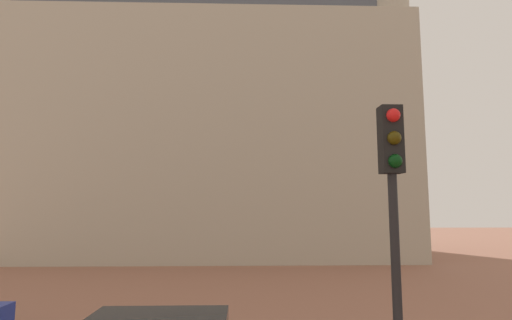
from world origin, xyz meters
name	(u,v)px	position (x,y,z in m)	size (l,w,h in m)	color
landmark_building	(206,124)	(-3.76, 30.10, 10.18)	(29.57, 15.10, 37.05)	#B2A893
traffic_light_pole	(394,216)	(1.24, 3.42, 3.33)	(0.28, 0.34, 4.77)	black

